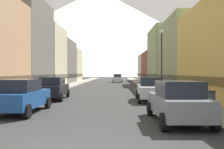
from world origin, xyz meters
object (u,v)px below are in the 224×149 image
at_px(car_right_0, 177,101).
at_px(pedestrian_1, 51,84).
at_px(car_left_0, 21,96).
at_px(car_right_1, 151,89).
at_px(car_left_1, 53,88).
at_px(trash_bin_right, 210,100).
at_px(car_driving_0, 117,78).
at_px(streetlamp_right, 162,52).

distance_m(car_right_0, pedestrian_1, 20.12).
bearing_deg(car_left_0, car_right_1, 36.48).
relative_size(car_left_1, car_right_1, 1.00).
bearing_deg(car_left_1, trash_bin_right, -29.84).
xyz_separation_m(car_right_1, pedestrian_1, (-10.05, 9.45, -0.03)).
height_order(car_left_0, pedestrian_1, car_left_0).
xyz_separation_m(car_left_0, car_right_0, (7.60, -2.35, 0.00)).
xyz_separation_m(car_driving_0, streetlamp_right, (3.75, -31.81, 3.09)).
bearing_deg(car_driving_0, car_right_0, -87.12).
distance_m(pedestrian_1, streetlamp_right, 13.24).
height_order(car_left_0, trash_bin_right, car_left_0).
bearing_deg(car_right_0, streetlamp_right, 82.56).
bearing_deg(car_right_1, pedestrian_1, 136.77).
xyz_separation_m(car_right_0, trash_bin_right, (2.55, 3.05, -0.26)).
xyz_separation_m(car_left_1, car_driving_0, (5.40, 34.80, 0.00)).
bearing_deg(car_right_1, car_driving_0, 93.53).
relative_size(car_right_1, streetlamp_right, 0.76).
bearing_deg(car_left_1, car_right_1, -6.74).
bearing_deg(pedestrian_1, car_left_0, -80.77).
distance_m(car_right_1, trash_bin_right, 5.55).
distance_m(car_left_0, trash_bin_right, 10.18).
height_order(car_right_0, streetlamp_right, streetlamp_right).
distance_m(car_right_0, car_right_1, 7.98).
bearing_deg(car_driving_0, car_right_1, -86.47).
bearing_deg(car_left_1, pedestrian_1, 106.00).
bearing_deg(pedestrian_1, streetlamp_right, -25.63).
distance_m(car_right_1, car_driving_0, 35.76).
bearing_deg(trash_bin_right, car_left_1, 150.16).
bearing_deg(car_driving_0, trash_bin_right, -83.33).
bearing_deg(car_right_1, car_left_0, -143.52).
bearing_deg(streetlamp_right, car_left_1, -161.92).
distance_m(car_left_1, car_right_0, 11.68).
relative_size(car_left_0, car_driving_0, 1.00).
distance_m(car_right_0, streetlamp_right, 12.35).
bearing_deg(car_right_0, pedestrian_1, 119.97).
height_order(car_right_0, pedestrian_1, car_right_0).
bearing_deg(trash_bin_right, car_left_0, -176.05).
height_order(car_left_0, streetlamp_right, streetlamp_right).
distance_m(car_left_0, pedestrian_1, 15.27).
relative_size(car_left_0, car_left_1, 0.99).
xyz_separation_m(car_left_0, trash_bin_right, (10.15, 0.70, -0.26)).
distance_m(car_right_0, car_driving_0, 43.73).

